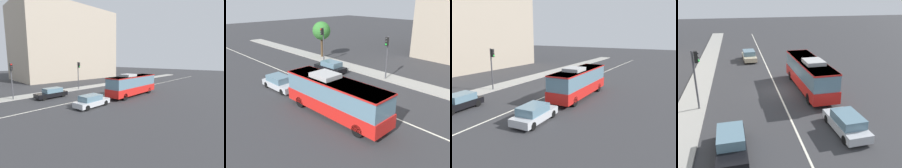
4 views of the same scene
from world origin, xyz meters
The scene contains 8 objects.
ground_plane centered at (0.00, 0.00, 0.00)m, with size 160.00×160.00×0.00m, color #333335.
sidewalk_kerb centered at (0.00, 8.07, 0.07)m, with size 80.00×2.55×0.14m, color #9E9B93.
lane_centre_line centered at (0.00, 0.00, 0.01)m, with size 76.00×0.16×0.01m, color silver.
transit_bus centered at (-0.31, -3.26, 1.81)m, with size 10.06×2.77×3.46m.
sedan_beige centered at (12.89, 2.11, 0.72)m, with size 4.58×2.01×1.46m.
sedan_black centered at (-9.73, 4.56, 0.72)m, with size 4.55×1.93×1.46m.
sedan_silver centered at (-8.89, -3.51, 0.72)m, with size 4.58×2.01×1.46m.
traffic_light_mid_block centered at (-2.87, 7.19, 3.56)m, with size 0.34×0.62×5.20m.
Camera 4 is at (-23.16, 3.77, 9.48)m, focal length 39.34 mm.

